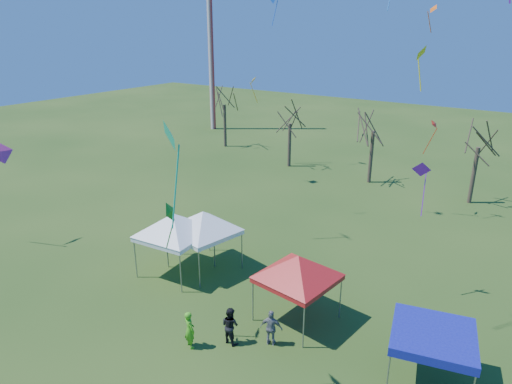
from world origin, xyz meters
TOP-DOWN VIEW (x-y plane):
  - ground at (0.00, 0.00)m, footprint 140.00×140.00m
  - radio_mast at (-28.00, 34.00)m, footprint 0.70×0.70m
  - tree_0 at (-20.85, 27.38)m, footprint 3.83×3.83m
  - tree_1 at (-10.77, 24.65)m, footprint 3.42×3.42m
  - tree_2 at (-2.37, 24.38)m, footprint 3.71×3.71m
  - tree_3 at (6.03, 24.04)m, footprint 3.59×3.59m
  - tent_white_west at (-5.62, 3.15)m, footprint 4.69×4.69m
  - tent_white_mid at (-4.61, 4.44)m, footprint 4.48×4.48m
  - tent_red at (2.18, 3.08)m, footprint 4.39×4.39m
  - tent_blue at (8.44, 2.31)m, footprint 3.62×3.62m
  - person_dark at (0.59, -0.01)m, footprint 0.91×0.74m
  - person_grey at (2.16, 0.87)m, footprint 1.07×0.71m
  - person_green at (-0.67, -1.24)m, footprint 0.75×0.62m
  - kite_1 at (-1.69, -0.87)m, footprint 0.69×0.95m
  - kite_13 at (-10.97, 18.64)m, footprint 0.89×1.07m
  - kite_19 at (2.39, 20.25)m, footprint 0.82×0.80m
  - kite_22 at (3.58, 19.66)m, footprint 0.79×0.83m
  - kite_14 at (-16.87, 0.22)m, footprint 1.13×1.63m
  - kite_17 at (5.80, 8.39)m, footprint 0.97×0.66m
  - kite_18 at (5.34, 7.53)m, footprint 0.51×0.81m
  - kite_5 at (0.64, -2.92)m, footprint 1.19×0.94m

SIDE VIEW (x-z plane):
  - ground at x=0.00m, z-range 0.00..0.00m
  - person_grey at x=2.16m, z-range 0.00..1.68m
  - person_dark at x=0.59m, z-range 0.00..1.74m
  - person_green at x=-0.67m, z-range 0.00..1.76m
  - tent_blue at x=8.44m, z-range 1.00..3.37m
  - tent_red at x=2.18m, z-range 1.20..5.11m
  - tent_white_mid at x=-4.61m, z-range 1.24..5.29m
  - tent_white_west at x=-5.62m, z-range 1.27..5.42m
  - tree_1 at x=-10.77m, z-range 2.02..9.56m
  - kite_1 at x=-1.69m, z-range 4.96..6.96m
  - kite_14 at x=-16.87m, z-range 3.93..8.01m
  - tree_3 at x=6.03m, z-range 2.12..10.03m
  - tree_2 at x=-2.37m, z-range 2.20..10.38m
  - tree_0 at x=-20.85m, z-range 2.27..10.70m
  - kite_22 at x=3.58m, z-range 5.40..7.86m
  - kite_17 at x=5.80m, z-range 5.32..8.05m
  - kite_13 at x=-10.97m, z-range 7.71..10.00m
  - kite_5 at x=0.64m, z-range 7.98..11.67m
  - kite_18 at x=5.34m, z-range 11.04..13.03m
  - radio_mast at x=-28.00m, z-range 0.00..25.00m
  - kite_19 at x=2.39m, z-range 13.25..15.06m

